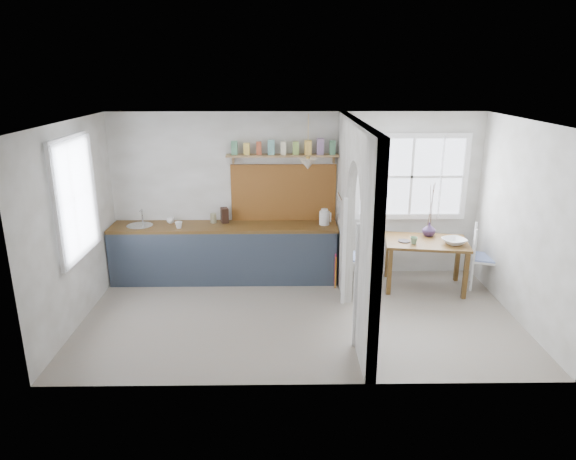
{
  "coord_description": "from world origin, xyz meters",
  "views": [
    {
      "loc": [
        -0.25,
        -6.31,
        3.19
      ],
      "look_at": [
        -0.15,
        0.27,
        1.14
      ],
      "focal_mm": 32.0,
      "sensor_mm": 36.0,
      "label": 1
    }
  ],
  "objects_px": {
    "chair_left": "(364,257)",
    "kettle": "(324,217)",
    "chair_right": "(487,258)",
    "dining_table": "(425,264)",
    "vase": "(429,229)"
  },
  "relations": [
    {
      "from": "dining_table",
      "to": "vase",
      "type": "bearing_deg",
      "value": 77.85
    },
    {
      "from": "dining_table",
      "to": "chair_right",
      "type": "distance_m",
      "value": 0.94
    },
    {
      "from": "chair_right",
      "to": "kettle",
      "type": "height_order",
      "value": "kettle"
    },
    {
      "from": "chair_right",
      "to": "vase",
      "type": "distance_m",
      "value": 0.96
    },
    {
      "from": "chair_right",
      "to": "kettle",
      "type": "distance_m",
      "value": 2.54
    },
    {
      "from": "chair_right",
      "to": "dining_table",
      "type": "bearing_deg",
      "value": 108.11
    },
    {
      "from": "kettle",
      "to": "dining_table",
      "type": "bearing_deg",
      "value": -16.64
    },
    {
      "from": "dining_table",
      "to": "vase",
      "type": "distance_m",
      "value": 0.55
    },
    {
      "from": "chair_left",
      "to": "dining_table",
      "type": "bearing_deg",
      "value": 105.8
    },
    {
      "from": "dining_table",
      "to": "kettle",
      "type": "relative_size",
      "value": 4.75
    },
    {
      "from": "dining_table",
      "to": "vase",
      "type": "relative_size",
      "value": 5.64
    },
    {
      "from": "dining_table",
      "to": "chair_right",
      "type": "bearing_deg",
      "value": 7.47
    },
    {
      "from": "chair_left",
      "to": "kettle",
      "type": "relative_size",
      "value": 3.91
    },
    {
      "from": "kettle",
      "to": "vase",
      "type": "bearing_deg",
      "value": -7.41
    },
    {
      "from": "dining_table",
      "to": "vase",
      "type": "height_order",
      "value": "vase"
    }
  ]
}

